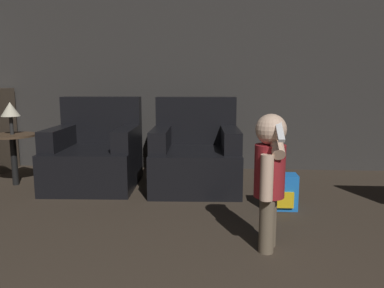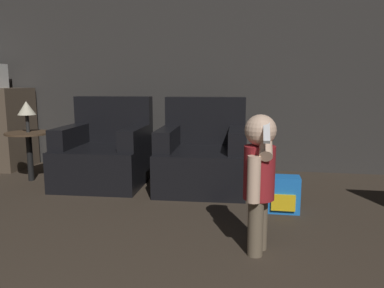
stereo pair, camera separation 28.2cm
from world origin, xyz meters
name	(u,v)px [view 1 (the left image)]	position (x,y,z in m)	size (l,w,h in m)	color
wall_back	(196,58)	(0.00, 4.50, 1.30)	(8.40, 0.05, 2.60)	#33302D
armchair_left	(95,155)	(-0.97, 3.67, 0.30)	(0.86, 0.90, 0.87)	black
armchair_right	(196,157)	(0.04, 3.67, 0.30)	(0.86, 0.90, 0.87)	black
person_toddler	(270,171)	(0.56, 2.28, 0.50)	(0.18, 0.33, 0.84)	brown
toy_backpack	(280,192)	(0.77, 3.04, 0.14)	(0.26, 0.18, 0.29)	blue
side_table	(13,143)	(-1.78, 3.61, 0.43)	(0.46, 0.46, 0.51)	black
lamp	(10,110)	(-1.78, 3.61, 0.76)	(0.18, 0.18, 0.32)	#262626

